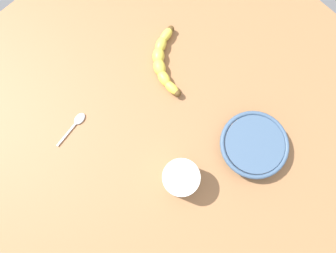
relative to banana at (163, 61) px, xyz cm
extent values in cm
cube|color=#94643E|center=(13.75, -11.66, -3.20)|extent=(120.00, 120.00, 3.00)
ellipsoid|color=yellow|center=(-5.23, 6.30, 0.00)|extent=(3.54, 5.63, 2.56)
ellipsoid|color=yellow|center=(-4.08, 3.02, 0.00)|extent=(5.04, 6.01, 2.98)
ellipsoid|color=yellow|center=(-2.08, 0.19, 0.00)|extent=(6.06, 6.14, 3.40)
ellipsoid|color=yellow|center=(0.62, -2.00, 0.00)|extent=(6.23, 5.61, 3.40)
ellipsoid|color=yellow|center=(3.82, -3.35, 0.00)|extent=(5.82, 4.23, 2.98)
ellipsoid|color=yellow|center=(7.27, -3.78, 0.00)|extent=(5.27, 2.64, 2.56)
sphere|color=#513819|center=(-5.69, 8.61, 0.00)|extent=(1.99, 1.99, 1.99)
sphere|color=#513819|center=(9.62, -3.74, 0.00)|extent=(1.99, 1.99, 1.99)
cylinder|color=silver|center=(26.63, -19.58, 2.63)|extent=(9.11, 9.11, 8.66)
cylinder|color=#F1C36A|center=(26.63, -19.58, 2.23)|extent=(8.61, 8.61, 7.37)
cylinder|color=#3D5675|center=(33.73, 0.18, 0.59)|extent=(15.35, 15.35, 4.58)
torus|color=#3D5675|center=(33.73, 0.18, 2.28)|extent=(17.89, 17.89, 1.20)
ellipsoid|color=silver|center=(-4.23, -27.82, -1.30)|extent=(2.96, 3.95, 0.80)
cube|color=silver|center=(-3.38, -32.90, -1.30)|extent=(1.90, 8.47, 0.25)
camera|label=1|loc=(27.67, -24.98, 80.45)|focal=32.93mm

